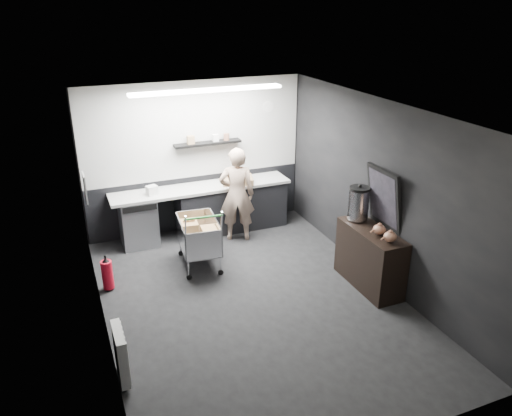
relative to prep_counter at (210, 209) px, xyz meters
name	(u,v)px	position (x,y,z in m)	size (l,w,h in m)	color
floor	(253,301)	(-0.14, -2.42, -0.46)	(5.50, 5.50, 0.00)	black
ceiling	(253,112)	(-0.14, -2.42, 2.24)	(5.50, 5.50, 0.00)	silver
wall_back	(195,157)	(-0.14, 0.33, 0.89)	(5.50, 5.50, 0.00)	black
wall_front	(374,334)	(-0.14, -5.17, 0.89)	(5.50, 5.50, 0.00)	black
wall_left	(95,240)	(-2.14, -2.42, 0.89)	(5.50, 5.50, 0.00)	black
wall_right	(380,193)	(1.86, -2.42, 0.89)	(5.50, 5.50, 0.00)	black
kitchen_wall_panel	(194,130)	(-0.14, 0.31, 1.39)	(3.95, 0.02, 1.70)	#B2B2AE
dado_panel	(198,202)	(-0.14, 0.31, 0.04)	(3.95, 0.02, 1.00)	black
floating_shelf	(208,143)	(0.06, 0.20, 1.16)	(1.20, 0.22, 0.04)	black
wall_clock	(268,107)	(1.26, 0.30, 1.69)	(0.20, 0.20, 0.03)	silver
poster	(85,188)	(-2.12, -1.12, 1.09)	(0.02, 0.30, 0.40)	white
poster_red_band	(85,183)	(-2.11, -1.12, 1.16)	(0.01, 0.22, 0.10)	red
radiator	(121,354)	(-2.08, -3.32, -0.11)	(0.10, 0.50, 0.60)	silver
ceiling_strip	(207,90)	(-0.14, -0.57, 2.21)	(2.40, 0.20, 0.04)	white
prep_counter	(210,209)	(0.00, 0.00, 0.00)	(3.20, 0.61, 0.90)	black
person	(237,195)	(0.36, -0.45, 0.38)	(0.61, 0.40, 1.68)	beige
shopping_cart	(199,237)	(-0.54, -1.12, 0.05)	(0.66, 1.01, 1.06)	silver
sideboard	(370,250)	(1.63, -2.63, 0.11)	(0.51, 1.20, 1.80)	black
fire_extinguisher	(107,274)	(-1.99, -1.32, -0.20)	(0.16, 0.16, 0.54)	red
cardboard_box	(238,180)	(0.52, -0.05, 0.50)	(0.54, 0.41, 0.11)	olive
pink_tub	(234,177)	(0.47, 0.00, 0.54)	(0.20, 0.20, 0.20)	silver
white_container	(152,190)	(-1.02, -0.05, 0.52)	(0.18, 0.14, 0.16)	silver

